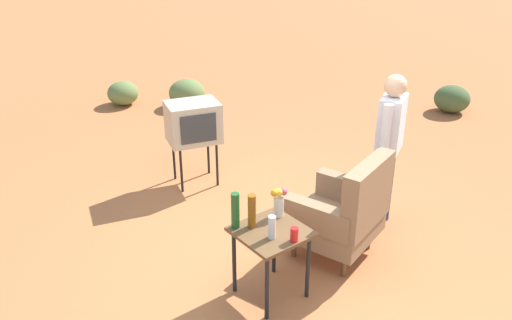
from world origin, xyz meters
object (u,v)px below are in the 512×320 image
person_standing (389,143)px  bottle_short_clear (272,227)px  flower_vase (279,201)px  armchair (344,211)px  bottle_tall_amber (252,211)px  soda_can_red (294,234)px  side_table (271,240)px  tv_on_stand (193,123)px  bottle_wine_green (235,211)px

person_standing → bottle_short_clear: bearing=8.6°
bottle_short_clear → flower_vase: flower_vase is taller
armchair → bottle_tall_amber: (0.99, -0.12, 0.30)m
soda_can_red → bottle_short_clear: bearing=-52.4°
armchair → bottle_short_clear: size_ratio=5.30×
bottle_tall_amber → soda_can_red: bearing=110.4°
armchair → soda_can_red: size_ratio=8.69×
armchair → person_standing: bearing=-168.3°
side_table → soda_can_red: soda_can_red is taller
tv_on_stand → soda_can_red: (0.57, 2.43, -0.07)m
bottle_tall_amber → tv_on_stand: bearing=-109.1°
armchair → side_table: size_ratio=1.63×
bottle_short_clear → bottle_wine_green: 0.34m
armchair → bottle_short_clear: bearing=6.2°
tv_on_stand → person_standing: person_standing is taller
flower_vase → armchair: bearing=169.9°
flower_vase → side_table: bearing=35.7°
armchair → flower_vase: size_ratio=4.00×
person_standing → soda_can_red: person_standing is taller
soda_can_red → flower_vase: (-0.15, -0.37, 0.09)m
side_table → bottle_wine_green: bearing=-47.7°
flower_vase → soda_can_red: bearing=67.9°
armchair → tv_on_stand: size_ratio=1.03×
armchair → bottle_short_clear: (0.96, 0.10, 0.25)m
tv_on_stand → flower_vase: 2.10m
soda_can_red → bottle_tall_amber: bearing=-69.6°
person_standing → flower_vase: (1.47, 0.04, -0.14)m
person_standing → bottle_wine_green: person_standing is taller
armchair → bottle_short_clear: armchair is taller
bottle_short_clear → armchair: bearing=-173.8°
person_standing → soda_can_red: bearing=14.2°
tv_on_stand → bottle_tall_amber: tv_on_stand is taller
bottle_short_clear → flower_vase: size_ratio=0.75×
soda_can_red → bottle_wine_green: bearing=-61.2°
flower_vase → bottle_wine_green: bearing=-11.2°
side_table → bottle_wine_green: 0.40m
person_standing → side_table: bearing=6.1°
armchair → soda_can_red: armchair is taller
tv_on_stand → bottle_tall_amber: 2.17m
tv_on_stand → armchair: bearing=97.3°
bottle_tall_amber → bottle_short_clear: size_ratio=1.50×
armchair → tv_on_stand: bearing=-82.7°
bottle_wine_green → flower_vase: size_ratio=1.21×
armchair → bottle_wine_green: size_ratio=3.31×
person_standing → bottle_tall_amber: size_ratio=5.47×
armchair → tv_on_stand: armchair is taller
side_table → soda_can_red: bearing=101.5°
person_standing → armchair: bearing=11.7°
armchair → bottle_wine_green: (1.10, -0.20, 0.31)m
armchair → flower_vase: 0.77m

